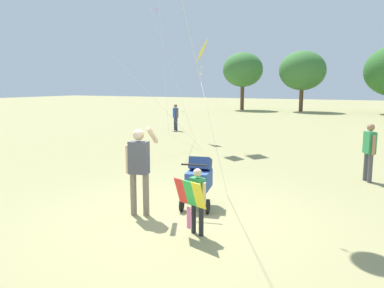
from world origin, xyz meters
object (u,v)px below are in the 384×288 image
Objects in this scene: kite_green_novelty at (200,54)px; person_red_shirt at (369,148)px; child_with_butterfly_kite at (196,196)px; person_sitting_far at (176,115)px; person_adult_flyer at (139,164)px; stroller at (199,177)px.

person_red_shirt is (5.95, -2.55, -2.70)m from kite_green_novelty.
child_with_butterfly_kite is 14.41m from person_sitting_far.
child_with_butterfly_kite is 0.79× the size of person_sitting_far.
person_adult_flyer reaches higher than person_red_shirt.
stroller is 0.75× the size of person_red_shirt.
person_adult_flyer reaches higher than child_with_butterfly_kite.
person_red_shirt is at bearing 51.41° from stroller.
stroller is 4.78m from person_red_shirt.
person_adult_flyer is 8.01m from kite_green_novelty.
person_sitting_far reaches higher than child_with_butterfly_kite.
child_with_butterfly_kite is 0.27× the size of kite_green_novelty.
person_adult_flyer is at bearing -128.42° from stroller.
person_red_shirt is at bearing 64.97° from child_with_butterfly_kite.
stroller is at bearing -64.64° from kite_green_novelty.
stroller is at bearing -128.59° from person_red_shirt.
person_red_shirt is 1.05× the size of person_sitting_far.
person_red_shirt reaches higher than stroller.
person_sitting_far is at bearing 142.85° from person_red_shirt.
kite_green_novelty is at bearing 106.88° from person_adult_flyer.
kite_green_novelty is 2.93× the size of person_sitting_far.
person_adult_flyer is 1.30m from stroller.
person_adult_flyer is at bearing 164.33° from child_with_butterfly_kite.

